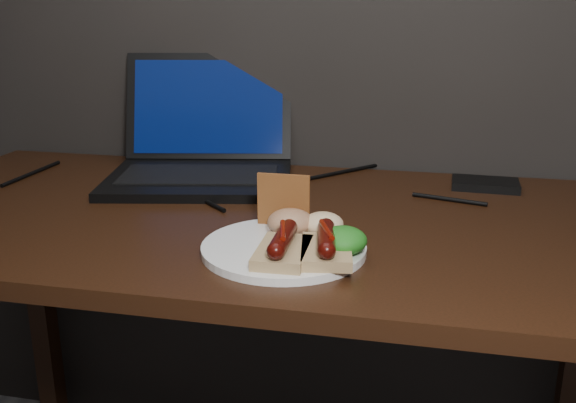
{
  "coord_description": "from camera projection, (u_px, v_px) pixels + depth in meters",
  "views": [
    {
      "loc": [
        0.3,
        0.34,
        1.11
      ],
      "look_at": [
        0.1,
        1.24,
        0.82
      ],
      "focal_mm": 40.0,
      "sensor_mm": 36.0,
      "label": 1
    }
  ],
  "objects": [
    {
      "name": "desk",
      "position": [
        249.0,
        259.0,
        1.16
      ],
      "size": [
        1.4,
        0.7,
        0.75
      ],
      "color": "black",
      "rests_on": "ground"
    },
    {
      "name": "laptop",
      "position": [
        203.0,
        152.0,
        1.36
      ],
      "size": [
        0.43,
        0.43,
        0.25
      ],
      "color": "black",
      "rests_on": "desk"
    },
    {
      "name": "hard_drive",
      "position": [
        485.0,
        184.0,
        1.28
      ],
      "size": [
        0.13,
        0.08,
        0.02
      ],
      "primitive_type": "cube",
      "rotation": [
        0.0,
        0.0,
        -0.04
      ],
      "color": "black",
      "rests_on": "desk"
    },
    {
      "name": "desk_cables",
      "position": [
        241.0,
        183.0,
        1.3
      ],
      "size": [
        0.95,
        0.4,
        0.01
      ],
      "color": "black",
      "rests_on": "desk"
    },
    {
      "name": "plate",
      "position": [
        284.0,
        248.0,
        0.96
      ],
      "size": [
        0.28,
        0.28,
        0.01
      ],
      "primitive_type": "cylinder",
      "rotation": [
        0.0,
        0.0,
        -0.17
      ],
      "color": "white",
      "rests_on": "desk"
    },
    {
      "name": "bread_sausage_center",
      "position": [
        283.0,
        246.0,
        0.9
      ],
      "size": [
        0.07,
        0.12,
        0.04
      ],
      "color": "tan",
      "rests_on": "plate"
    },
    {
      "name": "bread_sausage_right",
      "position": [
        326.0,
        246.0,
        0.9
      ],
      "size": [
        0.09,
        0.12,
        0.04
      ],
      "color": "tan",
      "rests_on": "plate"
    },
    {
      "name": "crispbread",
      "position": [
        284.0,
        200.0,
        1.03
      ],
      "size": [
        0.09,
        0.01,
        0.08
      ],
      "primitive_type": "cube",
      "color": "#A2602C",
      "rests_on": "plate"
    },
    {
      "name": "salad_greens",
      "position": [
        343.0,
        240.0,
        0.92
      ],
      "size": [
        0.07,
        0.07,
        0.04
      ],
      "primitive_type": "ellipsoid",
      "color": "#1C5E12",
      "rests_on": "plate"
    },
    {
      "name": "salsa_mound",
      "position": [
        290.0,
        222.0,
        0.99
      ],
      "size": [
        0.07,
        0.07,
        0.04
      ],
      "primitive_type": "ellipsoid",
      "color": "maroon",
      "rests_on": "plate"
    },
    {
      "name": "coleslaw_mound",
      "position": [
        323.0,
        224.0,
        0.99
      ],
      "size": [
        0.06,
        0.06,
        0.04
      ],
      "primitive_type": "ellipsoid",
      "color": "white",
      "rests_on": "plate"
    }
  ]
}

